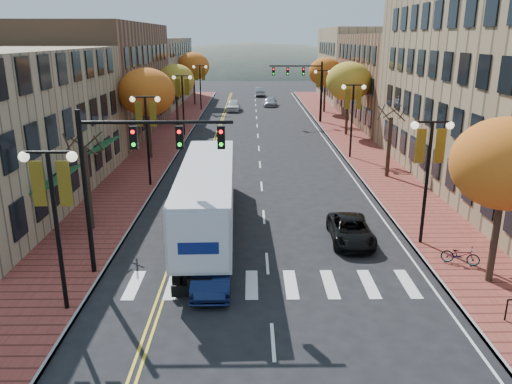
{
  "coord_description": "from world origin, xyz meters",
  "views": [
    {
      "loc": [
        -0.71,
        -16.3,
        9.67
      ],
      "look_at": [
        -0.46,
        7.66,
        2.2
      ],
      "focal_mm": 35.0,
      "sensor_mm": 36.0,
      "label": 1
    }
  ],
  "objects_px": {
    "black_suv": "(351,230)",
    "semi_truck": "(209,190)",
    "navy_sedan": "(213,269)",
    "bicycle": "(460,255)"
  },
  "relations": [
    {
      "from": "semi_truck",
      "to": "black_suv",
      "type": "distance_m",
      "value": 7.39
    },
    {
      "from": "semi_truck",
      "to": "black_suv",
      "type": "bearing_deg",
      "value": -13.48
    },
    {
      "from": "navy_sedan",
      "to": "bicycle",
      "type": "height_order",
      "value": "navy_sedan"
    },
    {
      "from": "navy_sedan",
      "to": "bicycle",
      "type": "xyz_separation_m",
      "value": [
        10.7,
        1.55,
        -0.14
      ]
    },
    {
      "from": "navy_sedan",
      "to": "black_suv",
      "type": "relative_size",
      "value": 1.01
    },
    {
      "from": "semi_truck",
      "to": "navy_sedan",
      "type": "distance_m",
      "value": 6.14
    },
    {
      "from": "black_suv",
      "to": "bicycle",
      "type": "relative_size",
      "value": 2.67
    },
    {
      "from": "black_suv",
      "to": "semi_truck",
      "type": "bearing_deg",
      "value": 169.53
    },
    {
      "from": "navy_sedan",
      "to": "black_suv",
      "type": "bearing_deg",
      "value": 33.91
    },
    {
      "from": "navy_sedan",
      "to": "bicycle",
      "type": "relative_size",
      "value": 2.69
    }
  ]
}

